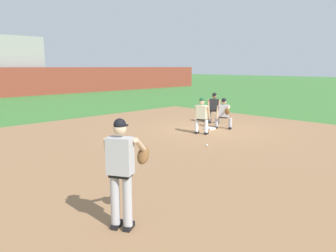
{
  "coord_description": "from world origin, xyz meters",
  "views": [
    {
      "loc": [
        -11.03,
        -8.46,
        2.66
      ],
      "look_at": [
        -5.6,
        -3.06,
        1.26
      ],
      "focal_mm": 35.0,
      "sensor_mm": 36.0,
      "label": 1
    }
  ],
  "objects_px": {
    "pitcher": "(122,167)",
    "first_baseman": "(224,112)",
    "umpire": "(214,107)",
    "first_base_bag": "(209,128)",
    "baserunner": "(202,114)",
    "baseball": "(207,145)"
  },
  "relations": [
    {
      "from": "pitcher",
      "to": "baserunner",
      "type": "bearing_deg",
      "value": 29.95
    },
    {
      "from": "baserunner",
      "to": "baseball",
      "type": "bearing_deg",
      "value": -135.5
    },
    {
      "from": "baserunner",
      "to": "umpire",
      "type": "relative_size",
      "value": 1.0
    },
    {
      "from": "first_base_bag",
      "to": "umpire",
      "type": "relative_size",
      "value": 0.26
    },
    {
      "from": "baseball",
      "to": "baserunner",
      "type": "bearing_deg",
      "value": 44.5
    },
    {
      "from": "pitcher",
      "to": "umpire",
      "type": "xyz_separation_m",
      "value": [
        9.36,
        5.2,
        -0.27
      ]
    },
    {
      "from": "first_baseman",
      "to": "baserunner",
      "type": "bearing_deg",
      "value": -179.87
    },
    {
      "from": "baserunner",
      "to": "first_base_bag",
      "type": "bearing_deg",
      "value": 19.61
    },
    {
      "from": "first_base_bag",
      "to": "baseball",
      "type": "height_order",
      "value": "first_base_bag"
    },
    {
      "from": "pitcher",
      "to": "first_base_bag",
      "type": "bearing_deg",
      "value": 28.76
    },
    {
      "from": "pitcher",
      "to": "first_baseman",
      "type": "xyz_separation_m",
      "value": [
        8.48,
        4.02,
        -0.33
      ]
    },
    {
      "from": "first_base_bag",
      "to": "baserunner",
      "type": "height_order",
      "value": "baserunner"
    },
    {
      "from": "baseball",
      "to": "pitcher",
      "type": "distance_m",
      "value": 6.17
    },
    {
      "from": "first_base_bag",
      "to": "baserunner",
      "type": "bearing_deg",
      "value": -160.39
    },
    {
      "from": "baseball",
      "to": "pitcher",
      "type": "bearing_deg",
      "value": -154.9
    },
    {
      "from": "first_base_bag",
      "to": "umpire",
      "type": "xyz_separation_m",
      "value": [
        1.4,
        0.83,
        0.75
      ]
    },
    {
      "from": "first_baseman",
      "to": "umpire",
      "type": "xyz_separation_m",
      "value": [
        0.88,
        1.18,
        0.06
      ]
    },
    {
      "from": "first_base_bag",
      "to": "pitcher",
      "type": "xyz_separation_m",
      "value": [
        -7.96,
        -4.37,
        1.01
      ]
    },
    {
      "from": "first_baseman",
      "to": "umpire",
      "type": "relative_size",
      "value": 0.92
    },
    {
      "from": "first_base_bag",
      "to": "pitcher",
      "type": "bearing_deg",
      "value": -151.24
    },
    {
      "from": "pitcher",
      "to": "first_baseman",
      "type": "height_order",
      "value": "pitcher"
    },
    {
      "from": "first_baseman",
      "to": "umpire",
      "type": "distance_m",
      "value": 1.47
    }
  ]
}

